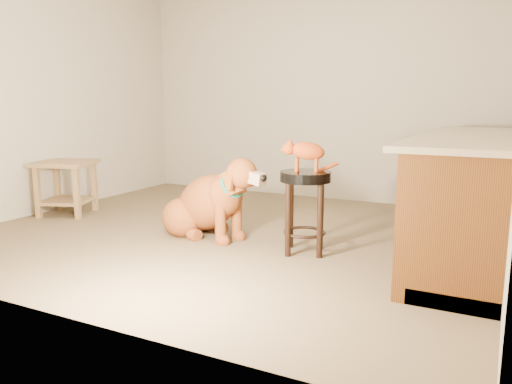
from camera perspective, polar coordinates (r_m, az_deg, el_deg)
The scene contains 8 objects.
floor at distance 4.60m, azimuth -2.84°, elevation -4.69°, with size 4.50×4.00×0.01m, color brown.
room_shell at distance 4.47m, azimuth -3.04°, elevation 16.56°, with size 4.54×4.04×2.62m.
cabinet_run at distance 4.23m, azimuth 22.88°, elevation -0.73°, with size 0.70×2.56×0.94m.
padded_stool at distance 3.93m, azimuth 5.64°, elevation -0.39°, with size 0.43×0.43×0.65m.
wood_stool at distance 4.86m, azimuth 22.31°, elevation 0.23°, with size 0.49×0.49×0.77m.
side_table at distance 5.65m, azimuth -20.88°, elevation 1.35°, with size 0.71×0.71×0.57m.
golden_retriever at distance 4.43m, azimuth -5.44°, elevation -1.41°, with size 1.20×0.68×0.79m.
tabby_kitten at distance 3.88m, azimuth 5.58°, elevation 4.59°, with size 0.41×0.27×0.28m.
Camera 1 is at (2.21, -3.85, 1.19)m, focal length 35.00 mm.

